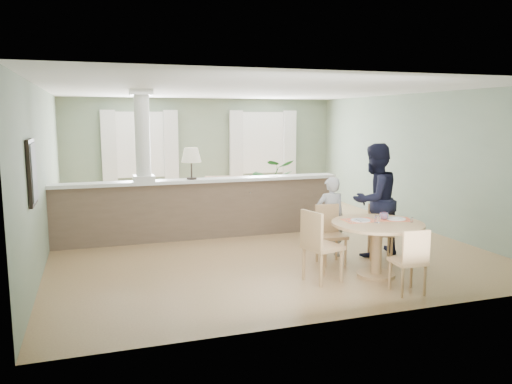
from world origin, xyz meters
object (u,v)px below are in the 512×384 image
object	(u,v)px
dining_table	(377,233)
child_person	(330,217)
chair_side	(318,243)
sofa	(256,197)
chair_far_man	(380,229)
houseplant	(265,190)
chair_near	(411,259)
man_person	(374,200)
chair_far_boy	(329,231)

from	to	relation	value
dining_table	child_person	bearing A→B (deg)	98.84
chair_side	sofa	bearing A→B (deg)	-22.77
chair_far_man	chair_side	bearing A→B (deg)	-126.98
child_person	dining_table	bearing A→B (deg)	102.41
houseplant	chair_near	distance (m)	4.92
sofa	man_person	xyz separation A→B (m)	(0.79, -3.66, 0.47)
chair_side	child_person	bearing A→B (deg)	-48.54
houseplant	chair_far_man	distance (m)	3.41
sofa	chair_far_man	distance (m)	3.90
chair_near	chair_side	xyz separation A→B (m)	(-0.89, 0.81, 0.08)
sofa	houseplant	distance (m)	0.55
sofa	chair_far_boy	world-z (taller)	chair_far_boy
chair_far_man	sofa	bearing A→B (deg)	126.63
chair_far_man	child_person	xyz separation A→B (m)	(-0.72, 0.31, 0.18)
chair_far_boy	man_person	bearing A→B (deg)	12.99
chair_side	dining_table	bearing A→B (deg)	-105.75
sofa	chair_far_boy	xyz separation A→B (m)	(-0.07, -3.82, 0.05)
sofa	chair_side	size ratio (longest dim) A/B	3.04
chair_near	man_person	distance (m)	1.88
chair_near	chair_side	distance (m)	1.21
sofa	chair_far_man	xyz separation A→B (m)	(0.82, -3.81, 0.03)
houseplant	chair_far_man	size ratio (longest dim) A/B	1.58
chair_side	chair_far_boy	bearing A→B (deg)	-50.50
chair_side	man_person	distance (m)	1.74
sofa	chair_far_boy	bearing A→B (deg)	-78.08
houseplant	chair_far_man	bearing A→B (deg)	-76.71
child_person	houseplant	bearing A→B (deg)	-85.26
dining_table	child_person	size ratio (longest dim) A/B	0.99
houseplant	chair_side	xyz separation A→B (m)	(-0.67, -4.10, -0.13)
houseplant	dining_table	world-z (taller)	houseplant
chair_far_man	chair_near	distance (m)	1.70
chair_far_man	chair_side	size ratio (longest dim) A/B	0.86
sofa	child_person	bearing A→B (deg)	-75.37
chair_side	man_person	size ratio (longest dim) A/B	0.54
chair_near	child_person	distance (m)	1.93
sofa	chair_side	world-z (taller)	chair_side
man_person	chair_near	bearing A→B (deg)	54.96
chair_far_man	child_person	world-z (taller)	child_person
child_person	sofa	bearing A→B (deg)	-84.79
sofa	chair_far_man	bearing A→B (deg)	-64.84
sofa	chair_side	bearing A→B (deg)	-84.79
dining_table	man_person	bearing A→B (deg)	61.25
chair_far_boy	man_person	xyz separation A→B (m)	(0.86, 0.16, 0.42)
child_person	man_person	world-z (taller)	man_person
houseplant	chair_side	size ratio (longest dim) A/B	1.36
houseplant	man_person	bearing A→B (deg)	-76.61
dining_table	chair_side	world-z (taller)	chair_side
man_person	child_person	bearing A→B (deg)	-31.40
sofa	child_person	world-z (taller)	child_person
dining_table	child_person	xyz separation A→B (m)	(-0.17, 1.11, 0.03)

